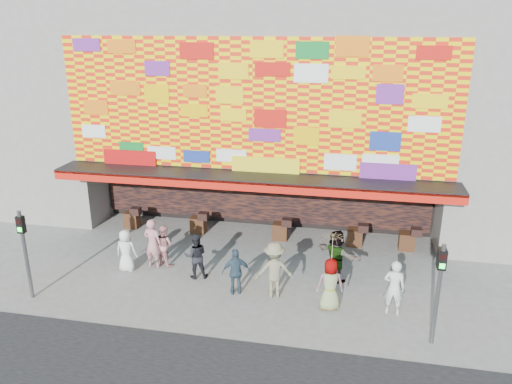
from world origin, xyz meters
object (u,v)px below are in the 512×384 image
at_px(ped_e, 236,272).
at_px(ped_f, 336,256).
at_px(signal_left, 24,245).
at_px(ped_h, 394,288).
at_px(ped_a, 126,251).
at_px(ped_i, 164,245).
at_px(ped_b, 153,243).
at_px(ped_g, 330,284).
at_px(ped_d, 274,270).
at_px(signal_right, 439,283).
at_px(ped_c, 196,256).
at_px(parasol, 332,247).

distance_m(ped_e, ped_f, 3.50).
distance_m(signal_left, ped_h, 11.51).
relative_size(ped_a, ped_i, 1.01).
bearing_deg(ped_a, signal_left, 46.07).
relative_size(ped_b, ped_g, 1.10).
relative_size(ped_a, ped_d, 0.82).
xyz_separation_m(ped_a, ped_f, (7.36, 0.74, 0.15)).
bearing_deg(ped_i, signal_right, -174.12).
bearing_deg(signal_right, ped_c, 162.84).
xyz_separation_m(ped_d, ped_e, (-1.24, -0.09, -0.15)).
height_order(signal_left, ped_c, signal_left).
relative_size(signal_left, ped_h, 1.70).
bearing_deg(ped_e, ped_i, -45.83).
relative_size(ped_a, ped_e, 0.98).
relative_size(ped_c, ped_h, 0.93).
distance_m(ped_a, ped_b, 0.96).
distance_m(ped_b, ped_h, 8.48).
distance_m(ped_b, ped_d, 4.78).
bearing_deg(ped_d, ped_a, -24.18).
bearing_deg(ped_d, ped_i, -35.17).
bearing_deg(ped_d, ped_b, -30.93).
relative_size(signal_right, ped_c, 1.83).
distance_m(ped_f, ped_h, 2.53).
height_order(ped_d, parasol, parasol).
bearing_deg(ped_c, signal_left, 7.26).
bearing_deg(ped_b, ped_h, 177.93).
bearing_deg(ped_f, signal_right, 165.41).
relative_size(signal_left, ped_i, 1.96).
bearing_deg(signal_left, ped_b, 42.60).
bearing_deg(parasol, ped_d, 167.04).
bearing_deg(signal_right, ped_f, 132.42).
relative_size(signal_left, signal_right, 1.00).
bearing_deg(ped_g, ped_b, -26.18).
bearing_deg(ped_d, ped_g, 150.42).
distance_m(ped_i, parasol, 6.54).
relative_size(signal_left, ped_c, 1.83).
bearing_deg(ped_g, ped_d, -25.21).
bearing_deg(ped_e, ped_h, 158.14).
bearing_deg(ped_b, signal_right, 171.35).
bearing_deg(ped_h, signal_left, 13.84).
xyz_separation_m(ped_a, ped_c, (2.59, -0.01, 0.05)).
distance_m(signal_left, parasol, 9.57).
xyz_separation_m(ped_g, ped_i, (-6.12, 1.86, -0.08)).
bearing_deg(ped_a, ped_c, 179.38).
bearing_deg(ped_a, ped_d, 171.97).
height_order(ped_f, ped_i, ped_f).
bearing_deg(ped_c, ped_f, 170.21).
distance_m(ped_f, parasol, 2.23).
height_order(ped_i, parasol, parasol).
bearing_deg(ped_i, ped_a, 56.87).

